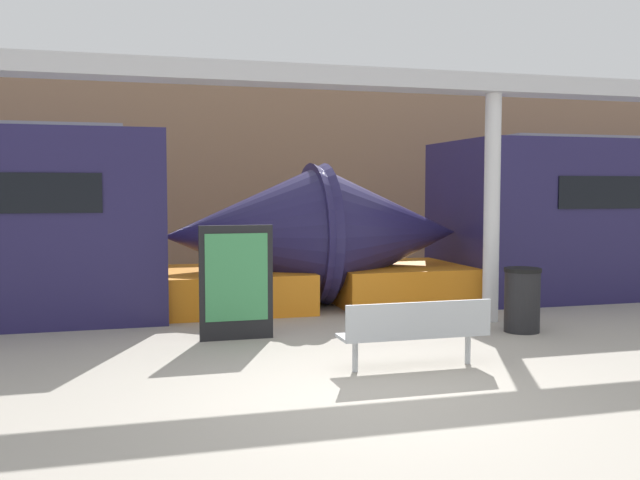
% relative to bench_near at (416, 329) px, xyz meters
% --- Properties ---
extents(ground_plane, '(60.00, 60.00, 0.00)m').
position_rel_bench_near_xyz_m(ground_plane, '(-0.99, -0.91, -0.49)').
color(ground_plane, '#A8A093').
extents(station_wall, '(56.00, 0.20, 5.00)m').
position_rel_bench_near_xyz_m(station_wall, '(-0.99, 10.38, 2.01)').
color(station_wall, '#937051').
rests_on(station_wall, ground_plane).
extents(bench_near, '(1.82, 0.44, 0.83)m').
position_rel_bench_near_xyz_m(bench_near, '(0.00, 0.00, 0.00)').
color(bench_near, '#ADB2B7').
rests_on(bench_near, ground_plane).
extents(trash_bin, '(0.55, 0.55, 0.97)m').
position_rel_bench_near_xyz_m(trash_bin, '(2.44, 1.66, 0.00)').
color(trash_bin, black).
rests_on(trash_bin, ground_plane).
extents(poster_board, '(1.05, 0.07, 1.64)m').
position_rel_bench_near_xyz_m(poster_board, '(-1.79, 2.25, 0.34)').
color(poster_board, black).
rests_on(poster_board, ground_plane).
extents(support_column_near, '(0.26, 0.26, 3.67)m').
position_rel_bench_near_xyz_m(support_column_near, '(2.41, 2.58, 1.35)').
color(support_column_near, silver).
rests_on(support_column_near, ground_plane).
extents(canopy_beam, '(28.00, 0.60, 0.28)m').
position_rel_bench_near_xyz_m(canopy_beam, '(2.41, 2.58, 3.33)').
color(canopy_beam, '#B7B7BC').
rests_on(canopy_beam, support_column_near).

